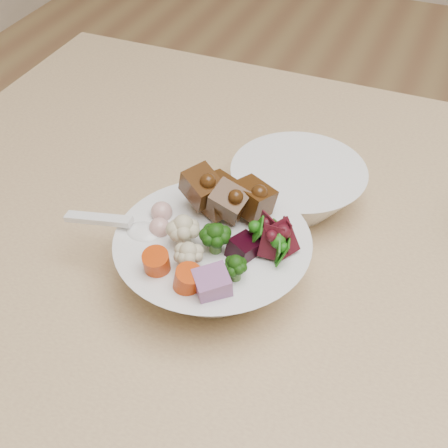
{
  "coord_description": "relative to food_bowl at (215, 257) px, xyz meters",
  "views": [
    {
      "loc": [
        -0.43,
        -0.35,
        1.28
      ],
      "look_at": [
        -0.62,
        0.12,
        0.83
      ],
      "focal_mm": 50.0,
      "sensor_mm": 36.0,
      "label": 1
    }
  ],
  "objects": [
    {
      "name": "side_bowl",
      "position": [
        0.04,
        0.16,
        -0.01
      ],
      "size": [
        0.17,
        0.17,
        0.06
      ],
      "primitive_type": null,
      "color": "white",
      "rests_on": "dining_table"
    },
    {
      "name": "soup_spoon",
      "position": [
        -0.09,
        -0.02,
        0.03
      ],
      "size": [
        0.12,
        0.04,
        0.02
      ],
      "rotation": [
        0.0,
        0.0,
        0.08
      ],
      "color": "white",
      "rests_on": "food_bowl"
    },
    {
      "name": "food_bowl",
      "position": [
        0.0,
        0.0,
        0.0
      ],
      "size": [
        0.21,
        0.21,
        0.11
      ],
      "color": "white",
      "rests_on": "dining_table"
    }
  ]
}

